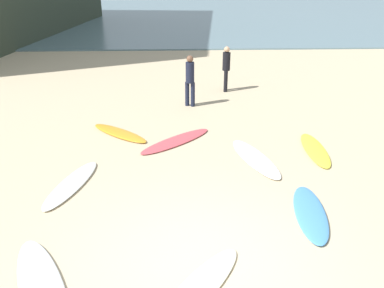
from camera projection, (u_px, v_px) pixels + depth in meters
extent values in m
plane|color=#C6B28E|center=(201.00, 264.00, 6.08)|extent=(120.00, 120.00, 0.00)
cube|color=slate|center=(179.00, 14.00, 40.34)|extent=(120.00, 40.00, 0.08)
ellipsoid|color=white|center=(72.00, 184.00, 8.26)|extent=(1.04, 2.19, 0.08)
ellipsoid|color=white|center=(255.00, 158.00, 9.39)|extent=(1.19, 2.33, 0.08)
ellipsoid|color=#4A91D7|center=(310.00, 213.00, 7.27)|extent=(0.85, 1.99, 0.09)
ellipsoid|color=orange|center=(120.00, 133.00, 10.83)|extent=(1.88, 1.76, 0.08)
ellipsoid|color=yellow|center=(315.00, 149.00, 9.85)|extent=(0.65, 2.11, 0.07)
ellipsoid|color=#D34C54|center=(176.00, 141.00, 10.36)|extent=(2.10, 2.00, 0.06)
cylinder|color=#191E33|center=(193.00, 95.00, 12.92)|extent=(0.14, 0.14, 0.80)
cylinder|color=#191E33|center=(187.00, 94.00, 12.99)|extent=(0.14, 0.14, 0.80)
cylinder|color=#191E33|center=(190.00, 72.00, 12.66)|extent=(0.37, 0.37, 0.67)
sphere|color=brown|center=(190.00, 59.00, 12.48)|extent=(0.22, 0.22, 0.22)
cylinder|color=black|center=(226.00, 81.00, 14.49)|extent=(0.14, 0.14, 0.79)
cylinder|color=black|center=(226.00, 80.00, 14.67)|extent=(0.14, 0.14, 0.79)
cylinder|color=black|center=(226.00, 61.00, 14.28)|extent=(0.32, 0.32, 0.66)
sphere|color=tan|center=(227.00, 49.00, 14.11)|extent=(0.21, 0.21, 0.21)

